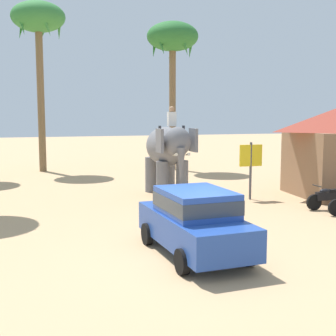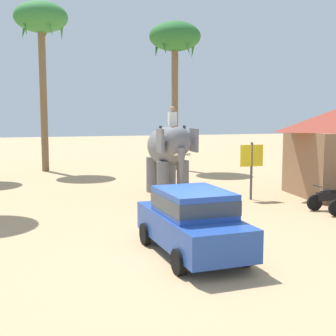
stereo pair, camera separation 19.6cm
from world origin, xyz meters
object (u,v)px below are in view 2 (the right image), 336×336
Objects in this scene: elephant_with_mahout at (168,150)px; palm_tree_far_back at (175,42)px; palm_tree_near_hut at (41,24)px; car_sedan_foreground at (192,219)px; motorcycle_end_of_row at (329,198)px; signboard_yellow at (252,159)px.

palm_tree_far_back reaches higher than elephant_with_mahout.
car_sedan_foreground is at bearing -80.26° from palm_tree_near_hut.
car_sedan_foreground is at bearing -150.47° from motorcycle_end_of_row.
car_sedan_foreground is 19.25m from palm_tree_far_back.
palm_tree_far_back is at bearing -9.75° from palm_tree_near_hut.
car_sedan_foreground is 1.08× the size of elephant_with_mahout.
palm_tree_far_back is (4.78, 17.25, 7.07)m from car_sedan_foreground.
elephant_with_mahout is 13.37m from palm_tree_near_hut.
motorcycle_end_of_row is at bearing -81.78° from palm_tree_far_back.
palm_tree_far_back is at bearing 74.53° from car_sedan_foreground.
palm_tree_near_hut reaches higher than motorcycle_end_of_row.
car_sedan_foreground is at bearing -126.70° from signboard_yellow.
car_sedan_foreground is 8.56m from elephant_with_mahout.
elephant_with_mahout is 0.38× the size of palm_tree_near_hut.
motorcycle_end_of_row is 0.18× the size of palm_tree_near_hut.
motorcycle_end_of_row is at bearing -42.33° from elephant_with_mahout.
signboard_yellow is at bearing 53.30° from car_sedan_foreground.
car_sedan_foreground is 7.73m from motorcycle_end_of_row.
motorcycle_end_of_row is 19.72m from palm_tree_near_hut.
palm_tree_near_hut reaches higher than elephant_with_mahout.
signboard_yellow is (4.84, 6.49, 0.76)m from car_sedan_foreground.
signboard_yellow is at bearing -56.48° from palm_tree_near_hut.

